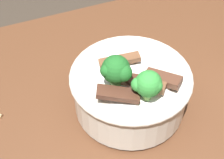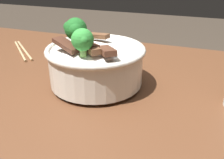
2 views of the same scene
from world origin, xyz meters
The scene contains 1 object.
rice_bowl centered at (-0.06, -0.06, 0.84)m, with size 0.22×0.22×0.16m.
Camera 1 is at (0.13, 0.30, 1.28)m, focal length 52.25 mm.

